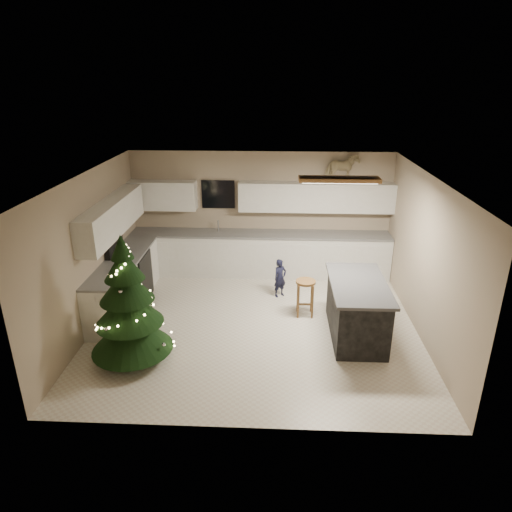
# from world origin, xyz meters

# --- Properties ---
(ground_plane) EXTENTS (5.50, 5.50, 0.00)m
(ground_plane) POSITION_xyz_m (0.00, 0.00, 0.00)
(ground_plane) COLOR beige
(room_shell) EXTENTS (5.52, 5.02, 2.61)m
(room_shell) POSITION_xyz_m (0.02, 0.00, 1.75)
(room_shell) COLOR gray
(room_shell) RESTS_ON ground_plane
(cabinetry) EXTENTS (5.50, 3.20, 2.00)m
(cabinetry) POSITION_xyz_m (-0.91, 1.65, 0.76)
(cabinetry) COLOR silver
(cabinetry) RESTS_ON ground_plane
(island) EXTENTS (0.90, 1.70, 0.95)m
(island) POSITION_xyz_m (1.68, -0.24, 0.48)
(island) COLOR black
(island) RESTS_ON ground_plane
(bar_stool) EXTENTS (0.35, 0.35, 0.67)m
(bar_stool) POSITION_xyz_m (0.88, 0.41, 0.51)
(bar_stool) COLOR olive
(bar_stool) RESTS_ON ground_plane
(christmas_tree) EXTENTS (1.26, 1.21, 2.01)m
(christmas_tree) POSITION_xyz_m (-1.81, -1.10, 0.82)
(christmas_tree) COLOR #3F2816
(christmas_tree) RESTS_ON ground_plane
(toddler) EXTENTS (0.33, 0.31, 0.76)m
(toddler) POSITION_xyz_m (0.43, 1.14, 0.38)
(toddler) COLOR black
(toddler) RESTS_ON ground_plane
(rocking_horse) EXTENTS (0.72, 0.49, 0.58)m
(rocking_horse) POSITION_xyz_m (1.65, 2.33, 2.30)
(rocking_horse) COLOR olive
(rocking_horse) RESTS_ON cabinetry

